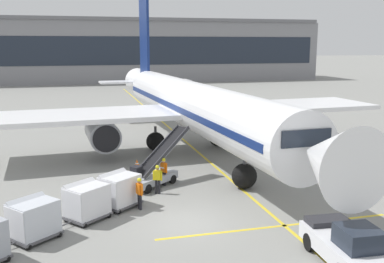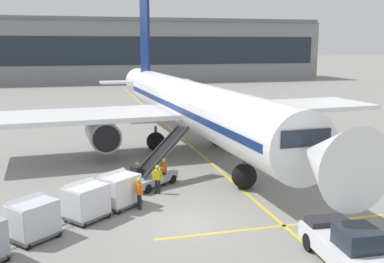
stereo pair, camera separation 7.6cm
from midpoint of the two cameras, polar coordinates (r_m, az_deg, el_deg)
ground_plane at (r=22.60m, az=-0.84°, el=-11.54°), size 600.00×600.00×0.00m
parked_airplane at (r=36.64m, az=-0.24°, el=3.34°), size 32.70×42.23×14.38m
belt_loader at (r=28.17m, az=-4.99°, el=-5.00°), size 4.76×4.22×3.38m
baggage_cart_lead at (r=24.68m, az=-9.33°, el=-7.24°), size 2.62×2.50×1.91m
baggage_cart_second at (r=23.31m, az=-13.37°, el=-8.50°), size 2.62×2.50×1.91m
baggage_cart_third at (r=21.73m, az=-19.62°, el=-10.31°), size 2.62×2.50×1.91m
pushback_tug at (r=19.43m, az=19.08°, el=-13.43°), size 2.36×4.52×1.83m
ground_crew_by_loader at (r=26.52m, az=-4.47°, el=-5.83°), size 0.52×0.38×1.74m
ground_crew_by_carts at (r=28.07m, az=-3.68°, el=-4.86°), size 0.40×0.50×1.74m
ground_crew_marshaller at (r=24.18m, az=-6.77°, el=-7.56°), size 0.35×0.54×1.74m
safety_cone_engine_keepout at (r=32.12m, az=-7.06°, el=-4.13°), size 0.59×0.59×0.67m
apron_guidance_line_lead_in at (r=36.73m, az=0.72°, el=-2.63°), size 0.20×110.00×0.01m
apron_guidance_line_stop_bar at (r=22.58m, az=10.64°, el=-11.74°), size 12.00×0.20×0.01m
terminal_building at (r=109.16m, az=-18.21°, el=9.70°), size 129.27×16.13×14.53m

